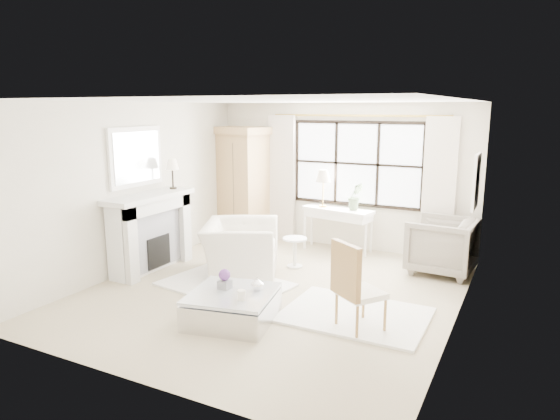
# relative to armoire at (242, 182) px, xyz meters

# --- Properties ---
(floor) EXTENTS (5.50, 5.50, 0.00)m
(floor) POSITION_rel_armoire_xyz_m (2.01, -2.45, -1.14)
(floor) COLOR tan
(floor) RESTS_ON ground
(ceiling) EXTENTS (5.50, 5.50, 0.00)m
(ceiling) POSITION_rel_armoire_xyz_m (2.01, -2.45, 1.56)
(ceiling) COLOR white
(ceiling) RESTS_ON ground
(wall_back) EXTENTS (5.00, 0.00, 5.00)m
(wall_back) POSITION_rel_armoire_xyz_m (2.01, 0.30, 0.21)
(wall_back) COLOR white
(wall_back) RESTS_ON ground
(wall_front) EXTENTS (5.00, 0.00, 5.00)m
(wall_front) POSITION_rel_armoire_xyz_m (2.01, -5.20, 0.21)
(wall_front) COLOR beige
(wall_front) RESTS_ON ground
(wall_left) EXTENTS (0.00, 5.50, 5.50)m
(wall_left) POSITION_rel_armoire_xyz_m (-0.49, -2.45, 0.21)
(wall_left) COLOR beige
(wall_left) RESTS_ON ground
(wall_right) EXTENTS (0.00, 5.50, 5.50)m
(wall_right) POSITION_rel_armoire_xyz_m (4.51, -2.45, 0.21)
(wall_right) COLOR beige
(wall_right) RESTS_ON ground
(window_pane) EXTENTS (2.40, 0.02, 1.50)m
(window_pane) POSITION_rel_armoire_xyz_m (2.31, 0.28, 0.46)
(window_pane) COLOR white
(window_pane) RESTS_ON wall_back
(window_frame) EXTENTS (2.50, 0.04, 1.50)m
(window_frame) POSITION_rel_armoire_xyz_m (2.31, 0.27, 0.46)
(window_frame) COLOR black
(window_frame) RESTS_ON wall_back
(curtain_rod) EXTENTS (3.30, 0.04, 0.04)m
(curtain_rod) POSITION_rel_armoire_xyz_m (2.31, 0.22, 1.33)
(curtain_rod) COLOR #A8883A
(curtain_rod) RESTS_ON wall_back
(curtain_left) EXTENTS (0.55, 0.10, 2.47)m
(curtain_left) POSITION_rel_armoire_xyz_m (0.81, 0.20, 0.10)
(curtain_left) COLOR beige
(curtain_left) RESTS_ON ground
(curtain_right) EXTENTS (0.55, 0.10, 2.47)m
(curtain_right) POSITION_rel_armoire_xyz_m (3.81, 0.20, 0.10)
(curtain_right) COLOR white
(curtain_right) RESTS_ON ground
(fireplace) EXTENTS (0.58, 1.66, 1.26)m
(fireplace) POSITION_rel_armoire_xyz_m (-0.27, -2.45, -0.49)
(fireplace) COLOR silver
(fireplace) RESTS_ON ground
(mirror_frame) EXTENTS (0.05, 1.15, 0.95)m
(mirror_frame) POSITION_rel_armoire_xyz_m (-0.46, -2.45, 0.70)
(mirror_frame) COLOR white
(mirror_frame) RESTS_ON wall_left
(mirror_glass) EXTENTS (0.02, 1.00, 0.80)m
(mirror_glass) POSITION_rel_armoire_xyz_m (-0.43, -2.45, 0.70)
(mirror_glass) COLOR silver
(mirror_glass) RESTS_ON wall_left
(art_frame) EXTENTS (0.04, 0.62, 0.82)m
(art_frame) POSITION_rel_armoire_xyz_m (4.48, -0.75, 0.41)
(art_frame) COLOR white
(art_frame) RESTS_ON wall_right
(art_canvas) EXTENTS (0.01, 0.52, 0.72)m
(art_canvas) POSITION_rel_armoire_xyz_m (4.46, -0.75, 0.41)
(art_canvas) COLOR beige
(art_canvas) RESTS_ON wall_right
(mantel_lamp) EXTENTS (0.22, 0.22, 0.51)m
(mantel_lamp) POSITION_rel_armoire_xyz_m (-0.21, -1.88, 0.51)
(mantel_lamp) COLOR black
(mantel_lamp) RESTS_ON fireplace
(armoire) EXTENTS (1.27, 0.98, 2.24)m
(armoire) POSITION_rel_armoire_xyz_m (0.00, 0.00, 0.00)
(armoire) COLOR tan
(armoire) RESTS_ON floor
(console_table) EXTENTS (1.36, 0.68, 0.80)m
(console_table) POSITION_rel_armoire_xyz_m (2.08, -0.03, -0.74)
(console_table) COLOR white
(console_table) RESTS_ON floor
(console_lamp) EXTENTS (0.28, 0.28, 0.69)m
(console_lamp) POSITION_rel_armoire_xyz_m (1.77, -0.02, 0.22)
(console_lamp) COLOR #B58D3F
(console_lamp) RESTS_ON console_table
(orchid_plant) EXTENTS (0.35, 0.33, 0.50)m
(orchid_plant) POSITION_rel_armoire_xyz_m (2.40, -0.03, -0.09)
(orchid_plant) COLOR #546D48
(orchid_plant) RESTS_ON console_table
(side_table) EXTENTS (0.40, 0.40, 0.51)m
(side_table) POSITION_rel_armoire_xyz_m (1.80, -1.30, -0.81)
(side_table) COLOR silver
(side_table) RESTS_ON floor
(rug_left) EXTENTS (1.99, 1.54, 0.03)m
(rug_left) POSITION_rel_armoire_xyz_m (1.25, -2.56, -1.12)
(rug_left) COLOR white
(rug_left) RESTS_ON floor
(rug_right) EXTENTS (1.78, 1.34, 0.03)m
(rug_right) POSITION_rel_armoire_xyz_m (3.34, -2.74, -1.12)
(rug_right) COLOR white
(rug_right) RESTS_ON floor
(club_armchair) EXTENTS (1.54, 1.62, 0.83)m
(club_armchair) POSITION_rel_armoire_xyz_m (1.17, -1.97, -0.73)
(club_armchair) COLOR silver
(club_armchair) RESTS_ON floor
(wingback_chair) EXTENTS (1.07, 1.04, 0.90)m
(wingback_chair) POSITION_rel_armoire_xyz_m (4.01, -0.48, -0.69)
(wingback_chair) COLOR gray
(wingback_chair) RESTS_ON floor
(french_chair) EXTENTS (0.67, 0.67, 1.08)m
(french_chair) POSITION_rel_armoire_xyz_m (3.51, -3.11, -0.83)
(french_chair) COLOR #AB8047
(french_chair) RESTS_ON floor
(coffee_table) EXTENTS (1.18, 1.18, 0.38)m
(coffee_table) POSITION_rel_armoire_xyz_m (2.03, -3.58, -0.96)
(coffee_table) COLOR silver
(coffee_table) RESTS_ON floor
(planter_box) EXTENTS (0.14, 0.14, 0.11)m
(planter_box) POSITION_rel_armoire_xyz_m (1.88, -3.51, -0.71)
(planter_box) COLOR gray
(planter_box) RESTS_ON coffee_table
(planter_flowers) EXTENTS (0.15, 0.15, 0.15)m
(planter_flowers) POSITION_rel_armoire_xyz_m (1.88, -3.51, -0.58)
(planter_flowers) COLOR #61317C
(planter_flowers) RESTS_ON planter_box
(pillar_candle) EXTENTS (0.10, 0.10, 0.12)m
(pillar_candle) POSITION_rel_armoire_xyz_m (2.27, -3.74, -0.70)
(pillar_candle) COLOR white
(pillar_candle) RESTS_ON coffee_table
(coffee_vase) EXTENTS (0.20, 0.20, 0.17)m
(coffee_vase) POSITION_rel_armoire_xyz_m (2.27, -3.37, -0.68)
(coffee_vase) COLOR white
(coffee_vase) RESTS_ON coffee_table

